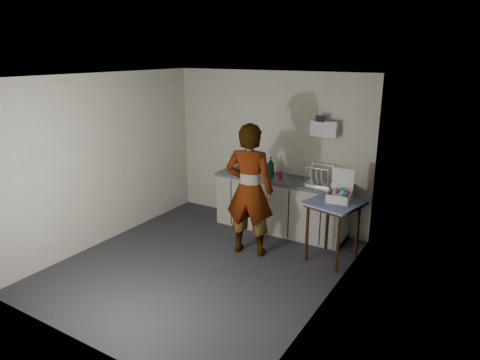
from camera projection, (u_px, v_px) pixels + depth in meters
The scene contains 15 objects.
ground at pixel (202, 265), 6.04m from camera, with size 4.00×4.00×0.00m, color #2B2A30.
wall_back at pixel (269, 149), 7.29m from camera, with size 3.60×0.02×2.60m, color beige.
wall_right at pixel (328, 200), 4.77m from camera, with size 0.02×4.00×2.60m, color beige.
wall_left at pixel (105, 160), 6.55m from camera, with size 0.02×4.00×2.60m, color beige.
ceiling at pixel (196, 76), 5.29m from camera, with size 3.60×4.00×0.01m, color silver.
kitchen_counter at pixel (281, 206), 7.10m from camera, with size 2.24×0.62×0.91m.
wall_shelf at pixel (325, 129), 6.60m from camera, with size 0.42×0.18×0.37m.
side_table at pixel (334, 210), 5.96m from camera, with size 0.83×0.83×0.89m.
standing_man at pixel (249, 190), 6.16m from camera, with size 0.71×0.47×1.95m, color #B2A593.
soap_bottle at pixel (271, 167), 6.99m from camera, with size 0.13×0.13×0.34m, color black.
soda_can at pixel (280, 175), 6.94m from camera, with size 0.06×0.06×0.11m, color red.
dark_bottle at pixel (271, 169), 7.10m from camera, with size 0.06×0.06×0.22m, color black.
paper_towel at pixel (232, 164), 7.35m from camera, with size 0.14×0.14×0.25m.
dish_rack at pixel (319, 180), 6.64m from camera, with size 0.42×0.31×0.29m.
bakery_box at pixel (340, 194), 5.94m from camera, with size 0.34×0.35×0.43m.
Camera 1 is at (3.29, -4.35, 2.89)m, focal length 32.00 mm.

